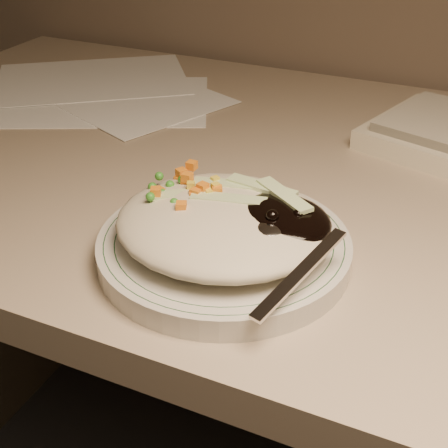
% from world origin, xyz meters
% --- Properties ---
extents(desk, '(1.40, 0.70, 0.74)m').
position_xyz_m(desk, '(0.00, 1.38, 0.54)').
color(desk, tan).
rests_on(desk, ground).
extents(plate, '(0.23, 0.23, 0.02)m').
position_xyz_m(plate, '(-0.05, 1.17, 0.75)').
color(plate, silver).
rests_on(plate, desk).
extents(plate_rim, '(0.22, 0.22, 0.00)m').
position_xyz_m(plate_rim, '(-0.05, 1.17, 0.76)').
color(plate_rim, '#144723').
rests_on(plate_rim, plate).
extents(meal, '(0.21, 0.19, 0.05)m').
position_xyz_m(meal, '(-0.04, 1.17, 0.78)').
color(meal, '#BFB79B').
rests_on(meal, plate).
extents(papers, '(0.44, 0.40, 0.00)m').
position_xyz_m(papers, '(-0.40, 1.51, 0.74)').
color(papers, white).
rests_on(papers, desk).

